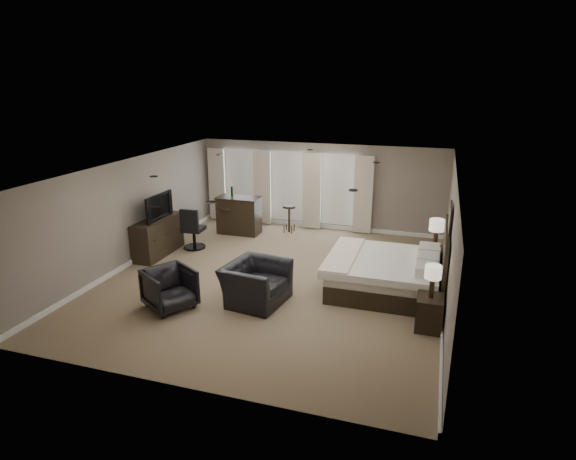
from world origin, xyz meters
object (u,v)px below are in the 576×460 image
(tv, at_px, (156,216))
(bar_stool_right, at_px, (289,219))
(nightstand_far, at_px, (433,260))
(nightstand_near, at_px, (429,313))
(lamp_near, at_px, (432,282))
(lamp_far, at_px, (436,234))
(dresser, at_px, (158,237))
(bed, at_px, (390,258))
(bar_stool_left, at_px, (227,220))
(armchair_far, at_px, (170,287))
(desk_chair, at_px, (194,228))
(bar_counter, at_px, (239,215))
(armchair_near, at_px, (256,277))

(tv, distance_m, bar_stool_right, 3.99)
(nightstand_far, bearing_deg, bar_stool_right, 155.84)
(nightstand_near, height_order, lamp_near, lamp_near)
(nightstand_near, distance_m, tv, 7.22)
(lamp_far, bearing_deg, dresser, -171.99)
(lamp_near, relative_size, bar_stool_right, 0.75)
(bed, distance_m, bar_stool_right, 4.74)
(nightstand_near, relative_size, bar_stool_right, 0.77)
(lamp_near, height_order, bar_stool_left, lamp_near)
(armchair_far, bearing_deg, bed, -30.98)
(lamp_far, distance_m, dresser, 7.00)
(nightstand_near, relative_size, nightstand_far, 1.07)
(lamp_far, height_order, desk_chair, lamp_far)
(bar_stool_right, bearing_deg, bar_counter, -158.14)
(nightstand_far, xyz_separation_m, desk_chair, (-6.26, -0.26, 0.28))
(tv, bearing_deg, bar_stool_right, -43.16)
(lamp_far, bearing_deg, bar_stool_right, 155.84)
(bar_stool_left, xyz_separation_m, bar_stool_right, (1.69, 0.76, -0.01))
(bar_stool_left, height_order, bar_stool_right, bar_stool_left)
(dresser, bearing_deg, desk_chair, 47.07)
(bed, bearing_deg, nightstand_near, -58.46)
(nightstand_far, distance_m, bar_stool_left, 6.03)
(bed, bearing_deg, bar_stool_right, 134.93)
(bar_counter, xyz_separation_m, desk_chair, (-0.65, -1.60, 0.02))
(bed, relative_size, desk_chair, 2.07)
(nightstand_far, xyz_separation_m, bar_counter, (-5.61, 1.34, 0.26))
(armchair_far, distance_m, bar_counter, 4.98)
(nightstand_near, height_order, armchair_near, armchair_near)
(armchair_far, height_order, bar_stool_left, armchair_far)
(nightstand_near, relative_size, desk_chair, 0.55)
(armchair_near, bearing_deg, bar_stool_right, 17.52)
(lamp_far, bearing_deg, lamp_near, -90.00)
(dresser, relative_size, bar_stool_left, 2.00)
(armchair_far, bearing_deg, nightstand_far, -22.83)
(lamp_far, bearing_deg, tv, -171.99)
(bar_stool_left, bearing_deg, tv, -115.34)
(nightstand_far, relative_size, bar_counter, 0.46)
(nightstand_far, height_order, bar_stool_right, bar_stool_right)
(lamp_far, bearing_deg, nightstand_far, 0.00)
(tv, bearing_deg, armchair_far, -144.02)
(nightstand_far, distance_m, armchair_near, 4.47)
(bed, xyz_separation_m, dresser, (-6.03, 0.48, -0.28))
(bar_counter, height_order, bar_stool_left, bar_counter)
(bar_stool_left, bearing_deg, lamp_near, -34.32)
(lamp_near, relative_size, armchair_far, 0.68)
(lamp_far, bearing_deg, bar_counter, 166.56)
(bar_counter, bearing_deg, tv, -119.46)
(bed, height_order, armchair_far, bed)
(bar_stool_left, bearing_deg, bar_stool_right, 24.09)
(nightstand_far, relative_size, lamp_near, 0.96)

